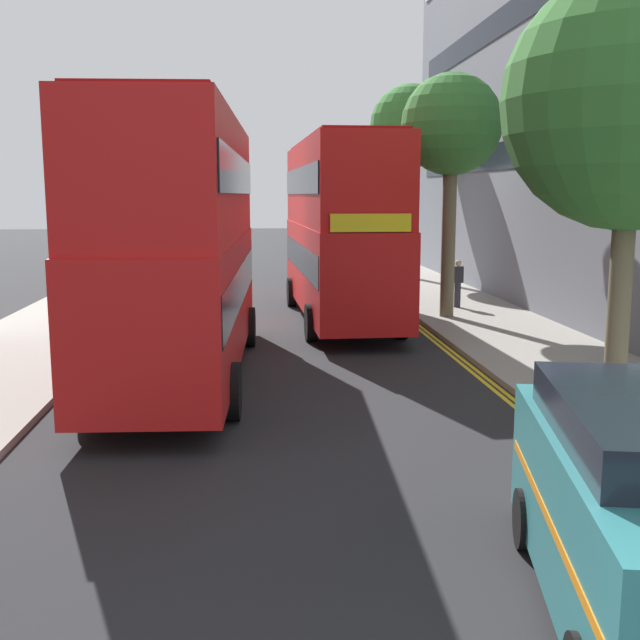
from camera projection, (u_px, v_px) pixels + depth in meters
name	position (u px, v px, depth m)	size (l,w,h in m)	color
sidewalk_right	(542.00, 353.00, 19.06)	(4.00, 80.00, 0.14)	gray
sidewalk_left	(5.00, 362.00, 17.95)	(4.00, 80.00, 0.14)	gray
kerb_line_outer	(483.00, 376.00, 16.93)	(0.10, 56.00, 0.01)	yellow
kerb_line_inner	(476.00, 376.00, 16.91)	(0.10, 56.00, 0.01)	yellow
double_decker_bus_away	(182.00, 239.00, 16.38)	(3.12, 10.89, 5.64)	red
double_decker_bus_oncoming	(340.00, 225.00, 23.86)	(3.03, 10.87, 5.64)	red
pedestrian_far	(458.00, 283.00, 26.16)	(0.34, 0.22, 1.62)	#2D2D38
street_tree_near	(632.00, 102.00, 12.70)	(4.33, 4.33, 7.53)	#6B6047
street_tree_mid	(411.00, 128.00, 34.67)	(3.74, 3.74, 8.77)	#6B6047
street_tree_far	(451.00, 128.00, 23.41)	(3.10, 3.10, 7.51)	#6B6047
townhouse_terrace_right	(638.00, 109.00, 28.02)	(10.08, 28.00, 14.17)	slate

